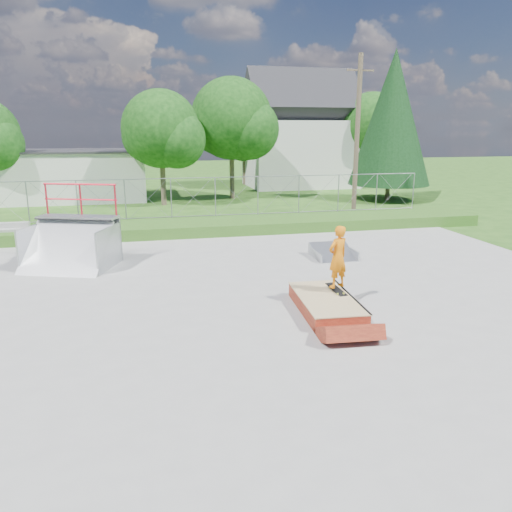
{
  "coord_description": "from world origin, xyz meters",
  "views": [
    {
      "loc": [
        -3.29,
        -12.09,
        4.43
      ],
      "look_at": [
        -0.37,
        0.58,
        1.1
      ],
      "focal_mm": 35.0,
      "sensor_mm": 36.0,
      "label": 1
    }
  ],
  "objects_px": {
    "grind_box": "(326,305)",
    "skater": "(338,260)",
    "quarter_pipe": "(67,229)",
    "flat_bank_ramp": "(333,253)"
  },
  "relations": [
    {
      "from": "grind_box",
      "to": "skater",
      "type": "distance_m",
      "value": 1.17
    },
    {
      "from": "quarter_pipe",
      "to": "skater",
      "type": "height_order",
      "value": "quarter_pipe"
    },
    {
      "from": "grind_box",
      "to": "flat_bank_ramp",
      "type": "distance_m",
      "value": 5.39
    },
    {
      "from": "grind_box",
      "to": "quarter_pipe",
      "type": "distance_m",
      "value": 8.81
    },
    {
      "from": "flat_bank_ramp",
      "to": "skater",
      "type": "distance_m",
      "value": 5.01
    },
    {
      "from": "grind_box",
      "to": "flat_bank_ramp",
      "type": "bearing_deg",
      "value": 70.65
    },
    {
      "from": "skater",
      "to": "flat_bank_ramp",
      "type": "bearing_deg",
      "value": -134.1
    },
    {
      "from": "grind_box",
      "to": "quarter_pipe",
      "type": "xyz_separation_m",
      "value": [
        -6.67,
        5.64,
        1.12
      ]
    },
    {
      "from": "flat_bank_ramp",
      "to": "skater",
      "type": "bearing_deg",
      "value": -109.33
    },
    {
      "from": "flat_bank_ramp",
      "to": "grind_box",
      "type": "bearing_deg",
      "value": -112.07
    }
  ]
}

